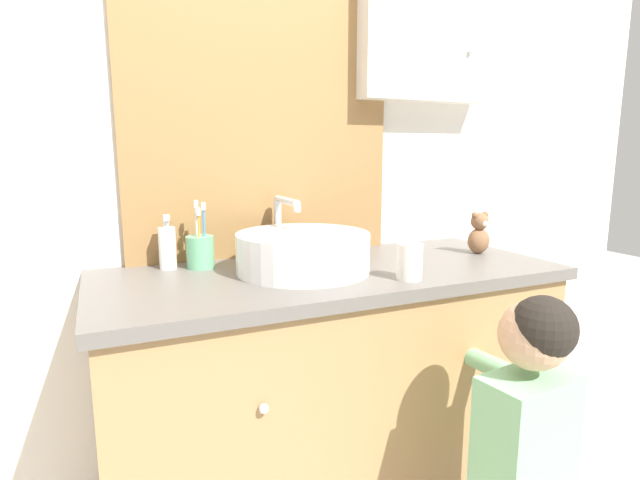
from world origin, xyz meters
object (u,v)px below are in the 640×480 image
toothbrush_holder (200,251)px  teddy_bear (479,234)px  soap_dispenser (167,247)px  child_figure (524,452)px  drinking_cup (409,262)px  sink_basin (303,251)px

toothbrush_holder → teddy_bear: (0.91, -0.17, 0.02)m
soap_dispenser → child_figure: soap_dispenser is taller
drinking_cup → toothbrush_holder: bearing=142.9°
teddy_bear → toothbrush_holder: bearing=169.3°
teddy_bear → drinking_cup: 0.46m
child_figure → sink_basin: bearing=123.5°
toothbrush_holder → child_figure: bearing=-48.5°
drinking_cup → teddy_bear: bearing=25.7°
toothbrush_holder → child_figure: toothbrush_holder is taller
child_figure → drinking_cup: (-0.12, 0.32, 0.41)m
child_figure → teddy_bear: 0.73m
child_figure → drinking_cup: bearing=110.7°
sink_basin → toothbrush_holder: 0.31m
sink_basin → soap_dispenser: 0.40m
sink_basin → drinking_cup: 0.31m
soap_dispenser → child_figure: 1.09m
teddy_bear → soap_dispenser: bearing=168.8°
toothbrush_holder → sink_basin: bearing=-32.0°
soap_dispenser → teddy_bear: (1.00, -0.20, 0.00)m
soap_dispenser → child_figure: (0.70, -0.72, -0.42)m
sink_basin → drinking_cup: sink_basin is taller
sink_basin → teddy_bear: (0.64, -0.01, 0.01)m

